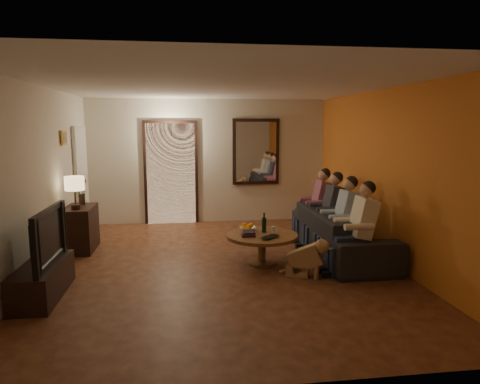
{
  "coord_description": "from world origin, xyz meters",
  "views": [
    {
      "loc": [
        -0.55,
        -6.05,
        2.03
      ],
      "look_at": [
        0.3,
        0.3,
        1.05
      ],
      "focal_mm": 32.0,
      "sensor_mm": 36.0,
      "label": 1
    }
  ],
  "objects": [
    {
      "name": "floor",
      "position": [
        0.0,
        0.0,
        0.0
      ],
      "size": [
        5.0,
        6.0,
        0.01
      ],
      "primitive_type": "cube",
      "color": "#421F12",
      "rests_on": "ground"
    },
    {
      "name": "ceiling",
      "position": [
        0.0,
        0.0,
        2.6
      ],
      "size": [
        5.0,
        6.0,
        0.01
      ],
      "primitive_type": "cube",
      "color": "white",
      "rests_on": "back_wall"
    },
    {
      "name": "back_wall",
      "position": [
        0.0,
        3.0,
        1.3
      ],
      "size": [
        5.0,
        0.02,
        2.6
      ],
      "primitive_type": "cube",
      "color": "beige",
      "rests_on": "floor"
    },
    {
      "name": "front_wall",
      "position": [
        0.0,
        -3.0,
        1.3
      ],
      "size": [
        5.0,
        0.02,
        2.6
      ],
      "primitive_type": "cube",
      "color": "beige",
      "rests_on": "floor"
    },
    {
      "name": "left_wall",
      "position": [
        -2.5,
        0.0,
        1.3
      ],
      "size": [
        0.02,
        6.0,
        2.6
      ],
      "primitive_type": "cube",
      "color": "beige",
      "rests_on": "floor"
    },
    {
      "name": "right_wall",
      "position": [
        2.5,
        0.0,
        1.3
      ],
      "size": [
        0.02,
        6.0,
        2.6
      ],
      "primitive_type": "cube",
      "color": "beige",
      "rests_on": "floor"
    },
    {
      "name": "orange_accent",
      "position": [
        2.49,
        0.0,
        1.3
      ],
      "size": [
        0.01,
        6.0,
        2.6
      ],
      "primitive_type": "cube",
      "color": "orange",
      "rests_on": "right_wall"
    },
    {
      "name": "kitchen_doorway",
      "position": [
        -0.8,
        2.98,
        1.05
      ],
      "size": [
        1.0,
        0.06,
        2.1
      ],
      "primitive_type": "cube",
      "color": "#FFE0A5",
      "rests_on": "floor"
    },
    {
      "name": "door_trim",
      "position": [
        -0.8,
        2.97,
        1.05
      ],
      "size": [
        1.12,
        0.04,
        2.22
      ],
      "primitive_type": "cube",
      "color": "black",
      "rests_on": "floor"
    },
    {
      "name": "fridge_glimpse",
      "position": [
        -0.55,
        2.98,
        0.9
      ],
      "size": [
        0.45,
        0.03,
        1.7
      ],
      "primitive_type": "cube",
      "color": "silver",
      "rests_on": "floor"
    },
    {
      "name": "mirror_frame",
      "position": [
        1.0,
        2.96,
        1.5
      ],
      "size": [
        1.0,
        0.05,
        1.4
      ],
      "primitive_type": "cube",
      "color": "black",
      "rests_on": "back_wall"
    },
    {
      "name": "mirror_glass",
      "position": [
        1.0,
        2.93,
        1.5
      ],
      "size": [
        0.86,
        0.02,
        1.26
      ],
      "primitive_type": "cube",
      "color": "white",
      "rests_on": "back_wall"
    },
    {
      "name": "white_door",
      "position": [
        -2.46,
        2.3,
        1.02
      ],
      "size": [
        0.06,
        0.85,
        2.04
      ],
      "primitive_type": "cube",
      "color": "white",
      "rests_on": "floor"
    },
    {
      "name": "framed_art",
      "position": [
        -2.47,
        1.3,
        1.85
      ],
      "size": [
        0.03,
        0.28,
        0.24
      ],
      "primitive_type": "cube",
      "color": "#B28C33",
      "rests_on": "left_wall"
    },
    {
      "name": "art_canvas",
      "position": [
        -2.46,
        1.3,
        1.85
      ],
      "size": [
        0.01,
        0.22,
        0.18
      ],
      "primitive_type": "cube",
      "color": "brown",
      "rests_on": "left_wall"
    },
    {
      "name": "dresser",
      "position": [
        -2.25,
        1.12,
        0.36
      ],
      "size": [
        0.45,
        0.82,
        0.73
      ],
      "primitive_type": "cube",
      "color": "black",
      "rests_on": "floor"
    },
    {
      "name": "table_lamp",
      "position": [
        -2.25,
        0.9,
        1.0
      ],
      "size": [
        0.3,
        0.3,
        0.54
      ],
      "primitive_type": null,
      "color": "beige",
      "rests_on": "dresser"
    },
    {
      "name": "flower_vase",
      "position": [
        -2.25,
        1.34,
        0.95
      ],
      "size": [
        0.14,
        0.14,
        0.44
      ],
      "primitive_type": null,
      "color": "red",
      "rests_on": "dresser"
    },
    {
      "name": "tv_stand",
      "position": [
        -2.25,
        -0.86,
        0.2
      ],
      "size": [
        0.45,
        1.22,
        0.41
      ],
      "primitive_type": "cube",
      "color": "black",
      "rests_on": "floor"
    },
    {
      "name": "tv",
      "position": [
        -2.25,
        -0.86,
        0.74
      ],
      "size": [
        1.18,
        0.15,
        0.68
      ],
      "primitive_type": "imported",
      "rotation": [
        0.0,
        0.0,
        1.57
      ],
      "color": "black",
      "rests_on": "tv_stand"
    },
    {
      "name": "sofa",
      "position": [
        1.93,
        0.31,
        0.36
      ],
      "size": [
        2.46,
        0.96,
        0.72
      ],
      "primitive_type": "imported",
      "rotation": [
        0.0,
        0.0,
        1.57
      ],
      "color": "black",
      "rests_on": "floor"
    },
    {
      "name": "person_a",
      "position": [
        1.83,
        -0.59,
        0.6
      ],
      "size": [
        0.6,
        0.4,
        1.2
      ],
      "primitive_type": null,
      "color": "tan",
      "rests_on": "sofa"
    },
    {
      "name": "person_b",
      "position": [
        1.83,
        0.01,
        0.6
      ],
      "size": [
        0.6,
        0.4,
        1.2
      ],
      "primitive_type": null,
      "color": "tan",
      "rests_on": "sofa"
    },
    {
      "name": "person_c",
      "position": [
        1.83,
        0.61,
        0.6
      ],
      "size": [
        0.6,
        0.4,
        1.2
      ],
      "primitive_type": null,
      "color": "tan",
      "rests_on": "sofa"
    },
    {
      "name": "person_d",
      "position": [
        1.83,
        1.21,
        0.6
      ],
      "size": [
        0.6,
        0.4,
        1.2
      ],
      "primitive_type": null,
      "color": "tan",
      "rests_on": "sofa"
    },
    {
      "name": "dog",
      "position": [
        1.08,
        -0.6,
        0.28
      ],
      "size": [
        0.61,
        0.45,
        0.56
      ],
      "primitive_type": null,
      "rotation": [
        0.0,
        0.0,
        -0.43
      ],
      "color": "#9D7C48",
      "rests_on": "floor"
    },
    {
      "name": "coffee_table",
      "position": [
        0.59,
        0.04,
        0.23
      ],
      "size": [
        1.31,
        1.31,
        0.45
      ],
      "primitive_type": "cylinder",
      "rotation": [
        0.0,
        0.0,
        -0.27
      ],
      "color": "brown",
      "rests_on": "floor"
    },
    {
      "name": "bowl",
      "position": [
        0.41,
        0.26,
        0.48
      ],
      "size": [
        0.26,
        0.26,
        0.06
      ],
      "primitive_type": "imported",
      "color": "white",
      "rests_on": "coffee_table"
    },
    {
      "name": "oranges",
      "position": [
        0.41,
        0.26,
        0.55
      ],
      "size": [
        0.2,
        0.2,
        0.08
      ],
      "primitive_type": null,
      "color": "orange",
      "rests_on": "bowl"
    },
    {
      "name": "wine_bottle",
      "position": [
        0.64,
        0.14,
        0.6
      ],
      "size": [
        0.07,
        0.07,
        0.31
      ],
      "primitive_type": null,
      "color": "black",
      "rests_on": "coffee_table"
    },
    {
      "name": "wine_glass",
      "position": [
        0.77,
        0.09,
        0.5
      ],
      "size": [
        0.06,
        0.06,
        0.1
      ],
      "primitive_type": "cylinder",
      "color": "silver",
      "rests_on": "coffee_table"
    },
    {
      "name": "book_stack",
      "position": [
        0.37,
        -0.06,
        0.48
      ],
      "size": [
        0.2,
        0.15,
        0.07
      ],
      "primitive_type": null,
      "color": "black",
      "rests_on": "coffee_table"
    },
    {
      "name": "laptop",
      "position": [
        0.69,
        -0.24,
        0.46
      ],
      "size": [
        0.39,
        0.38,
        0.03
      ],
      "primitive_type": "imported",
      "rotation": [
        0.0,
        0.0,
        0.75
      ],
      "color": "black",
      "rests_on": "coffee_table"
    }
  ]
}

